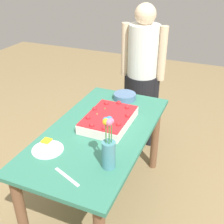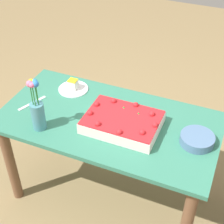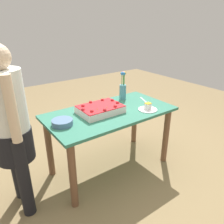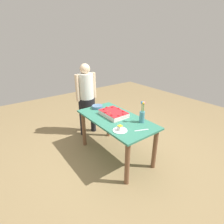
{
  "view_description": "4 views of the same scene",
  "coord_description": "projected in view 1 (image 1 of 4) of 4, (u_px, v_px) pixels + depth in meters",
  "views": [
    {
      "loc": [
        -1.58,
        -0.77,
        1.84
      ],
      "look_at": [
        0.05,
        -0.08,
        0.87
      ],
      "focal_mm": 45.0,
      "sensor_mm": 36.0,
      "label": 1
    },
    {
      "loc": [
        0.66,
        -1.51,
        2.11
      ],
      "look_at": [
        0.05,
        -0.06,
        0.84
      ],
      "focal_mm": 55.0,
      "sensor_mm": 36.0,
      "label": 2
    },
    {
      "loc": [
        1.26,
        1.77,
        1.64
      ],
      "look_at": [
        0.02,
        0.06,
        0.74
      ],
      "focal_mm": 35.0,
      "sensor_mm": 36.0,
      "label": 3
    },
    {
      "loc": [
        -2.03,
        1.61,
        1.95
      ],
      "look_at": [
        0.05,
        0.05,
        0.83
      ],
      "focal_mm": 28.0,
      "sensor_mm": 36.0,
      "label": 4
    }
  ],
  "objects": [
    {
      "name": "flower_vase",
      "position": [
        109.0,
        148.0,
        1.64
      ],
      "size": [
        0.08,
        0.08,
        0.34
      ],
      "color": "teal",
      "rests_on": "dining_table"
    },
    {
      "name": "ground_plane",
      "position": [
        101.0,
        201.0,
        2.42
      ],
      "size": [
        8.0,
        8.0,
        0.0
      ],
      "primitive_type": "plane",
      "color": "olive"
    },
    {
      "name": "cake_knife",
      "position": [
        67.0,
        177.0,
        1.62
      ],
      "size": [
        0.1,
        0.21,
        0.0
      ],
      "primitive_type": "cube",
      "rotation": [
        0.0,
        0.0,
        1.19
      ],
      "color": "silver",
      "rests_on": "dining_table"
    },
    {
      "name": "dining_table",
      "position": [
        100.0,
        144.0,
        2.13
      ],
      "size": [
        1.39,
        0.72,
        0.72
      ],
      "color": "#337960",
      "rests_on": "ground_plane"
    },
    {
      "name": "serving_plate_with_slice",
      "position": [
        47.0,
        148.0,
        1.84
      ],
      "size": [
        0.21,
        0.21,
        0.08
      ],
      "color": "white",
      "rests_on": "dining_table"
    },
    {
      "name": "sheet_cake",
      "position": [
        109.0,
        119.0,
        2.13
      ],
      "size": [
        0.45,
        0.32,
        0.1
      ],
      "color": "white",
      "rests_on": "dining_table"
    },
    {
      "name": "fruit_bowl",
      "position": [
        125.0,
        96.0,
        2.51
      ],
      "size": [
        0.2,
        0.2,
        0.05
      ],
      "primitive_type": "cylinder",
      "color": "slate",
      "rests_on": "dining_table"
    },
    {
      "name": "person_standing",
      "position": [
        142.0,
        70.0,
        2.8
      ],
      "size": [
        0.31,
        0.45,
        1.49
      ],
      "rotation": [
        0.0,
        0.0,
        3.14
      ],
      "color": "black",
      "rests_on": "ground_plane"
    }
  ]
}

